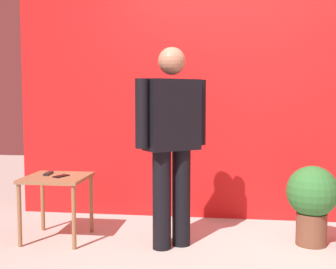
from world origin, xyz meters
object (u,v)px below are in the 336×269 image
(standing_person, at_px, (172,137))
(side_table, at_px, (57,185))
(tv_remote, at_px, (48,173))
(potted_plant, at_px, (312,198))
(cell_phone, at_px, (61,176))

(standing_person, xyz_separation_m, side_table, (-1.04, 0.07, -0.46))
(tv_remote, height_order, potted_plant, potted_plant)
(potted_plant, bearing_deg, side_table, -176.36)
(side_table, bearing_deg, cell_phone, -21.72)
(standing_person, distance_m, cell_phone, 1.06)
(side_table, distance_m, cell_phone, 0.10)
(standing_person, distance_m, side_table, 1.14)
(side_table, height_order, cell_phone, cell_phone)
(side_table, height_order, tv_remote, tv_remote)
(standing_person, xyz_separation_m, cell_phone, (-0.99, 0.05, -0.37))
(potted_plant, bearing_deg, standing_person, -170.12)
(standing_person, distance_m, tv_remote, 1.21)
(tv_remote, bearing_deg, cell_phone, -35.25)
(standing_person, height_order, tv_remote, standing_person)
(tv_remote, distance_m, potted_plant, 2.34)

